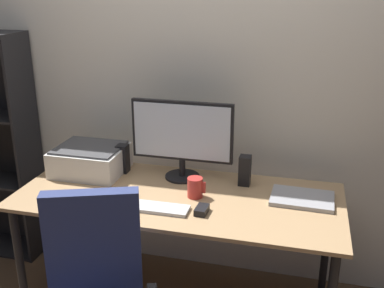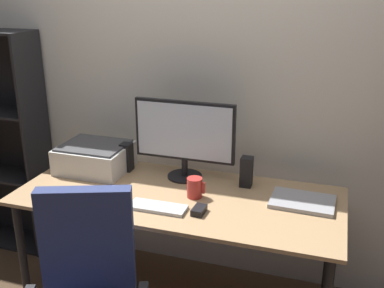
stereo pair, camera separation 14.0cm
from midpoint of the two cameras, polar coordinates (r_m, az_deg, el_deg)
back_wall at (r=2.77m, az=3.37°, el=8.91°), size 6.40×0.10×2.60m
desk at (r=2.49m, az=-0.11°, el=-7.90°), size 1.73×0.74×0.74m
monitor at (r=2.57m, az=0.60°, el=1.16°), size 0.58×0.20×0.45m
keyboard at (r=2.31m, az=-2.53°, el=-7.91°), size 0.29×0.11×0.02m
mouse at (r=2.27m, az=2.66°, el=-8.26°), size 0.06×0.10×0.03m
coffee_mug at (r=2.41m, az=2.00°, el=-5.49°), size 0.10×0.08×0.11m
laptop at (r=2.44m, az=15.22°, el=-6.96°), size 0.33×0.24×0.02m
speaker_left at (r=2.75m, az=-6.71°, el=-1.64°), size 0.06×0.07×0.17m
speaker_right at (r=2.55m, az=8.36°, el=-3.46°), size 0.06×0.07×0.17m
printer at (r=2.79m, az=-10.62°, el=-1.64°), size 0.40×0.34×0.16m
bookshelf at (r=3.43m, az=-21.76°, el=0.11°), size 0.65×0.28×1.52m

